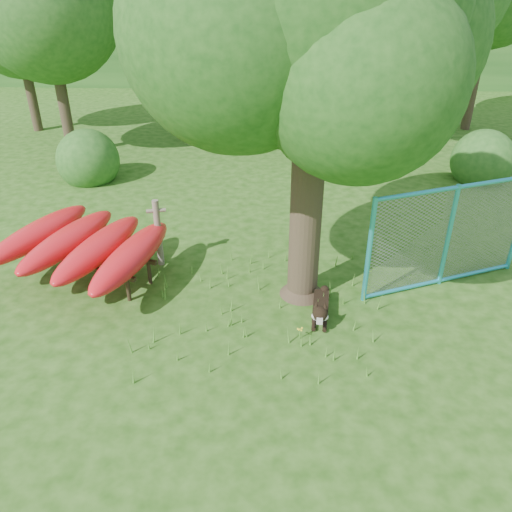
{
  "coord_description": "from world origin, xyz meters",
  "views": [
    {
      "loc": [
        0.55,
        -6.35,
        5.15
      ],
      "look_at": [
        0.2,
        1.2,
        1.0
      ],
      "focal_mm": 35.0,
      "sensor_mm": 36.0,
      "label": 1
    }
  ],
  "objects_px": {
    "fence_section": "(448,236)",
    "oak_tree": "(313,21)",
    "kayak_rack": "(84,244)",
    "husky_dog": "(321,309)"
  },
  "relations": [
    {
      "from": "oak_tree",
      "to": "kayak_rack",
      "type": "bearing_deg",
      "value": 174.94
    },
    {
      "from": "fence_section",
      "to": "oak_tree",
      "type": "bearing_deg",
      "value": 167.05
    },
    {
      "from": "oak_tree",
      "to": "husky_dog",
      "type": "height_order",
      "value": "oak_tree"
    },
    {
      "from": "oak_tree",
      "to": "kayak_rack",
      "type": "xyz_separation_m",
      "value": [
        -4.15,
        0.37,
        -3.92
      ]
    },
    {
      "from": "kayak_rack",
      "to": "oak_tree",
      "type": "bearing_deg",
      "value": 16.83
    },
    {
      "from": "husky_dog",
      "to": "fence_section",
      "type": "relative_size",
      "value": 0.34
    },
    {
      "from": "kayak_rack",
      "to": "fence_section",
      "type": "bearing_deg",
      "value": 22.82
    },
    {
      "from": "husky_dog",
      "to": "fence_section",
      "type": "height_order",
      "value": "fence_section"
    },
    {
      "from": "oak_tree",
      "to": "kayak_rack",
      "type": "height_order",
      "value": "oak_tree"
    },
    {
      "from": "kayak_rack",
      "to": "fence_section",
      "type": "distance_m",
      "value": 6.9
    }
  ]
}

